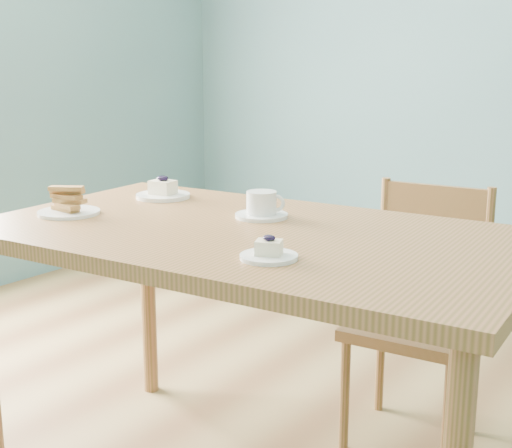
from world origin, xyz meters
name	(u,v)px	position (x,y,z in m)	size (l,w,h in m)	color
room	(310,31)	(0.00, 0.00, 1.35)	(5.01, 5.01, 2.71)	olive
dining_table	(252,258)	(-0.14, -0.06, 0.74)	(1.60, 1.00, 0.82)	#9B613B
dining_chair	(418,314)	(0.11, 0.53, 0.45)	(0.43, 0.42, 0.87)	#9B613B
cheesecake_plate_near	(269,253)	(0.07, -0.28, 0.83)	(0.14, 0.14, 0.06)	white
cheesecake_plate_far	(163,192)	(-0.66, 0.13, 0.84)	(0.18, 0.18, 0.08)	white
coffee_cup	(262,206)	(-0.21, 0.08, 0.85)	(0.16, 0.16, 0.08)	white
biscotti_plate	(68,205)	(-0.71, -0.23, 0.85)	(0.19, 0.19, 0.09)	white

